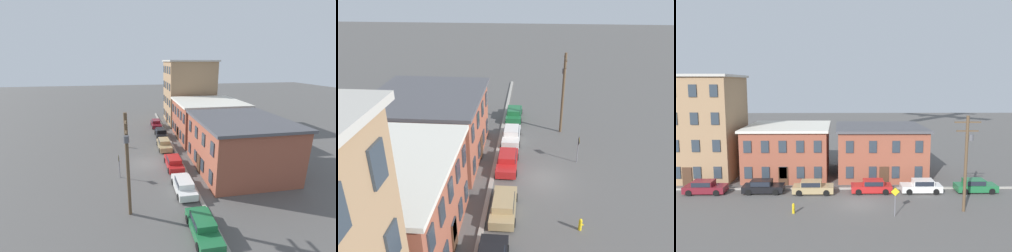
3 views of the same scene
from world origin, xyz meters
The scene contains 11 objects.
ground_plane centered at (0.00, 0.00, 0.00)m, with size 200.00×200.00×0.00m, color #565451.
kerb_strip centered at (0.00, 4.50, 0.08)m, with size 56.00×0.36×0.16m, color #9E998E.
apartment_midblock centered at (-8.46, 11.06, 3.24)m, with size 10.63×10.65×6.45m.
apartment_far centered at (3.35, 10.84, 3.21)m, with size 11.27×10.19×6.39m.
car_tan centered at (-4.81, 3.10, 0.75)m, with size 4.40×1.92×1.43m.
car_red centered at (1.67, 3.31, 0.75)m, with size 4.40×1.92×1.43m.
car_white centered at (7.11, 3.27, 0.75)m, with size 4.40×1.92×1.43m.
car_green centered at (13.03, 3.34, 0.75)m, with size 4.40×1.92×1.43m.
caution_sign centered at (3.08, -3.22, 1.80)m, with size 0.87×0.08×2.73m.
utility_pole centered at (9.76, -2.12, 5.06)m, with size 2.40×0.44×9.00m.
fire_hydrant centered at (-6.13, -2.38, 0.48)m, with size 0.24×0.34×0.96m.
Camera 2 is at (-24.26, 1.38, 16.29)m, focal length 35.00 mm.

